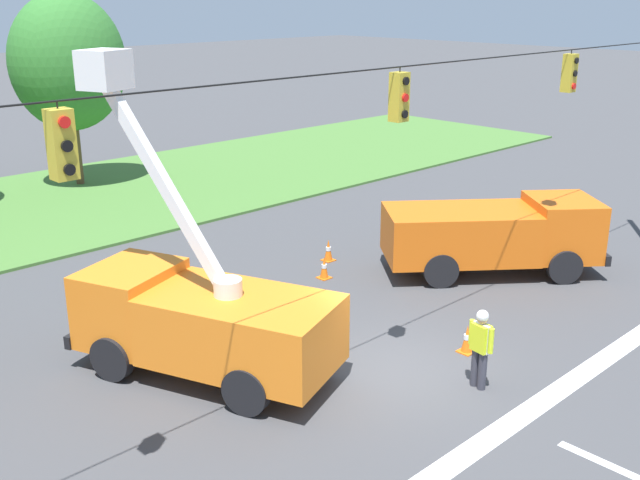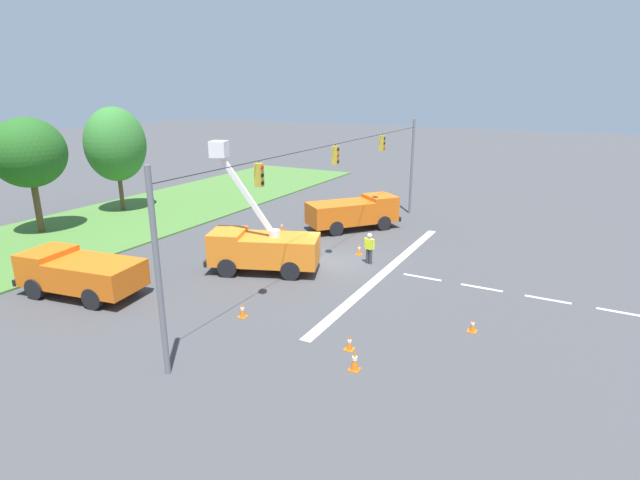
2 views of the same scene
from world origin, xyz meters
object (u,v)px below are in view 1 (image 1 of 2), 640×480
Objects in this scene: utility_truck_bucket_lift at (200,314)px; utility_truck_support_near at (494,233)px; traffic_cone_mid_left at (328,250)px; traffic_cone_mid_right at (267,299)px; traffic_cone_lane_edge_b at (324,268)px; traffic_cone_lane_edge_a at (467,339)px; road_worker at (481,344)px; tree_east at (68,62)px.

utility_truck_bucket_lift reaches higher than utility_truck_support_near.
traffic_cone_mid_left reaches higher than traffic_cone_mid_right.
traffic_cone_mid_left is 1.53m from traffic_cone_lane_edge_b.
traffic_cone_lane_edge_a is (1.74, -5.14, 0.03)m from traffic_cone_mid_right.
utility_truck_bucket_lift is 3.89× the size of road_worker.
utility_truck_bucket_lift is 10.02× the size of traffic_cone_mid_left.
traffic_cone_lane_edge_b is (0.95, 5.72, -0.01)m from traffic_cone_lane_edge_a.
traffic_cone_mid_left is (7.11, 3.28, -1.07)m from utility_truck_bucket_lift.
road_worker is (-2.27, -22.18, -4.24)m from tree_east.
tree_east reaches higher than road_worker.
utility_truck_bucket_lift is 10.09× the size of traffic_cone_lane_edge_a.
road_worker reaches higher than traffic_cone_mid_left.
traffic_cone_mid_right is at bearing 95.20° from road_worker.
tree_east reaches higher than traffic_cone_lane_edge_a.
road_worker is at bearing -136.28° from traffic_cone_lane_edge_a.
traffic_cone_lane_edge_b is at bearing 141.88° from utility_truck_support_near.
traffic_cone_lane_edge_a reaches higher than traffic_cone_lane_edge_b.
traffic_cone_lane_edge_b is at bearing 80.61° from traffic_cone_lane_edge_a.
utility_truck_bucket_lift reaches higher than traffic_cone_lane_edge_b.
traffic_cone_mid_left is at bearing -85.99° from tree_east.
traffic_cone_mid_right is at bearing 27.59° from utility_truck_bucket_lift.
tree_east is 12.66× the size of traffic_cone_mid_right.
utility_truck_support_near is 3.59× the size of road_worker.
tree_east is 11.85× the size of traffic_cone_lane_edge_a.
tree_east is at bearing 94.01° from traffic_cone_mid_left.
tree_east is at bearing 101.69° from utility_truck_support_near.
traffic_cone_lane_edge_a is at bearing -34.47° from utility_truck_bucket_lift.
tree_east is at bearing 89.43° from traffic_cone_lane_edge_b.
traffic_cone_lane_edge_b is at bearing 72.79° from road_worker.
traffic_cone_lane_edge_a is at bearing -92.99° from tree_east.
traffic_cone_mid_left reaches higher than traffic_cone_lane_edge_b.
utility_truck_support_near is at bearing 27.90° from traffic_cone_lane_edge_a.
traffic_cone_mid_left is at bearing 124.37° from utility_truck_support_near.
road_worker is (-6.09, -3.73, -0.24)m from utility_truck_support_near.
utility_truck_bucket_lift is at bearing -159.00° from traffic_cone_lane_edge_b.
traffic_cone_lane_edge_b is (-1.16, -1.00, -0.02)m from traffic_cone_mid_left.
traffic_cone_lane_edge_b is (2.12, 6.84, -0.68)m from road_worker.
traffic_cone_mid_right is 0.94× the size of traffic_cone_lane_edge_a.
tree_east reaches higher than traffic_cone_mid_right.
traffic_cone_lane_edge_a is at bearing -71.27° from traffic_cone_mid_right.
utility_truck_bucket_lift is at bearing -152.41° from traffic_cone_mid_right.
utility_truck_support_near is 5.07m from traffic_cone_mid_left.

